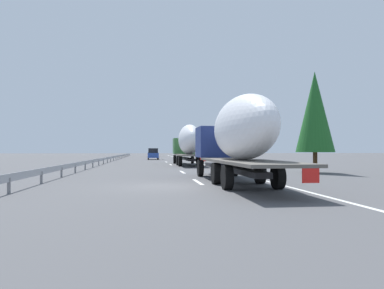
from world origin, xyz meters
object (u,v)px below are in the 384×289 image
(car_black_suv, at_px, (152,153))
(car_blue_sedan, at_px, (153,154))
(truck_lead, at_px, (188,142))
(truck_trailing, at_px, (236,135))
(road_sign, at_px, (195,147))

(car_black_suv, xyz_separation_m, car_blue_sedan, (-25.33, 0.04, 0.03))
(car_black_suv, bearing_deg, car_blue_sedan, 179.91)
(truck_lead, bearing_deg, car_black_suv, 4.00)
(car_black_suv, bearing_deg, truck_lead, -176.00)
(truck_lead, bearing_deg, car_blue_sedan, 8.34)
(truck_trailing, height_order, road_sign, truck_trailing)
(truck_trailing, bearing_deg, truck_lead, 0.00)
(truck_trailing, distance_m, road_sign, 38.15)
(truck_lead, height_order, road_sign, truck_lead)
(truck_trailing, bearing_deg, car_black_suv, 2.79)
(truck_lead, xyz_separation_m, truck_trailing, (-21.29, -0.00, -0.08))
(car_blue_sedan, bearing_deg, truck_trailing, -175.59)
(truck_trailing, xyz_separation_m, car_blue_sedan, (44.90, 3.46, -1.43))
(car_black_suv, xyz_separation_m, road_sign, (-32.21, -6.52, 1.13))
(truck_lead, height_order, car_blue_sedan, truck_lead)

